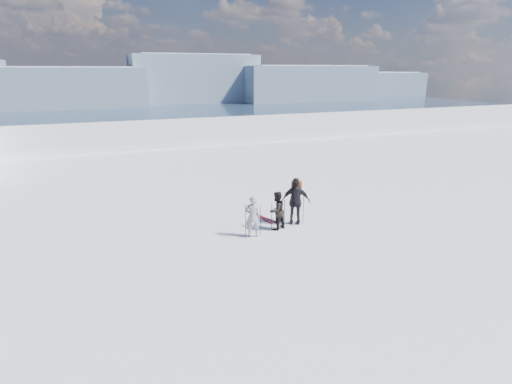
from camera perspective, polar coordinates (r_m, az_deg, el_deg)
lake_basin at (r=42.75m, az=-10.26°, el=-0.34°), size 820.00×820.00×71.62m
far_mountain_range at (r=466.61m, az=-17.32°, el=14.72°), size 770.00×110.00×53.00m
skier_grey at (r=15.05m, az=-0.49°, el=-3.52°), size 0.68×0.55×1.62m
skier_dark at (r=15.76m, az=2.97°, el=-2.68°), size 0.94×0.85×1.56m
skier_pack at (r=16.29m, az=5.72°, el=-1.33°), size 1.24×0.98×1.96m
backpack at (r=16.19m, az=5.89°, el=3.16°), size 0.48×0.41×0.54m
ski_poles at (r=15.70m, az=2.95°, el=-3.34°), size 2.77×0.63×1.37m
skis_loose at (r=17.20m, az=0.92°, el=-3.66°), size 0.65×1.69×0.03m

